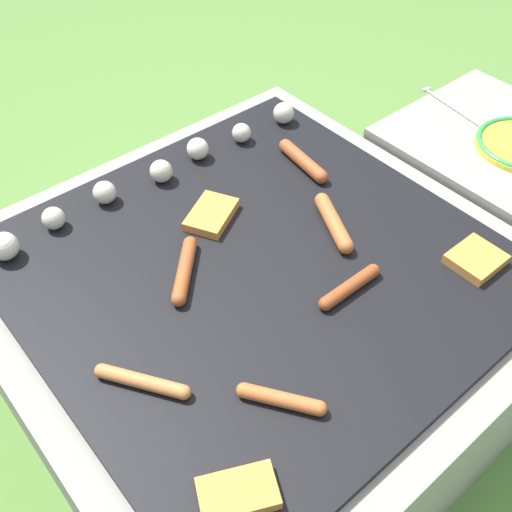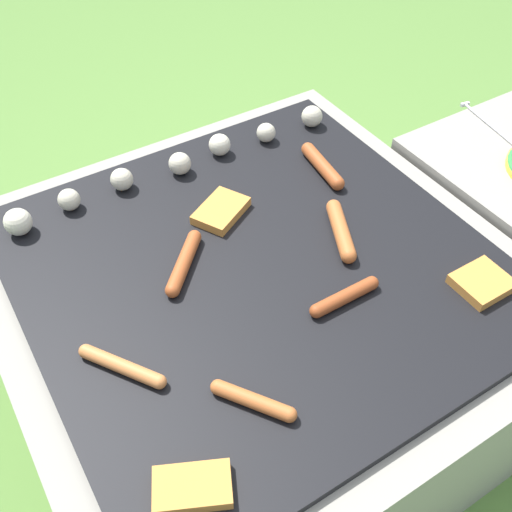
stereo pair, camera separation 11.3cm
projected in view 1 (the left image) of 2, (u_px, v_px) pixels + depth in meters
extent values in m
plane|color=#567F38|center=(256.00, 384.00, 1.45)|extent=(14.00, 14.00, 0.00)
cube|color=gray|center=(256.00, 333.00, 1.30)|extent=(0.97, 0.97, 0.41)
cube|color=black|center=(256.00, 267.00, 1.15)|extent=(0.85, 0.85, 0.02)
cube|color=gray|center=(490.00, 211.00, 1.57)|extent=(0.45, 0.55, 0.42)
cylinder|color=#93421E|center=(350.00, 287.00, 1.08)|extent=(0.12, 0.03, 0.03)
sphere|color=#93421E|center=(373.00, 271.00, 1.11)|extent=(0.03, 0.03, 0.03)
sphere|color=#93421E|center=(325.00, 304.00, 1.06)|extent=(0.03, 0.03, 0.03)
cylinder|color=#C6753D|center=(142.00, 381.00, 0.95)|extent=(0.10, 0.13, 0.02)
sphere|color=#C6753D|center=(102.00, 371.00, 0.96)|extent=(0.02, 0.02, 0.02)
sphere|color=#C6753D|center=(184.00, 392.00, 0.93)|extent=(0.02, 0.02, 0.02)
cylinder|color=#A34C23|center=(303.00, 161.00, 1.34)|extent=(0.05, 0.14, 0.03)
sphere|color=#A34C23|center=(286.00, 146.00, 1.38)|extent=(0.03, 0.03, 0.03)
sphere|color=#A34C23|center=(321.00, 177.00, 1.30)|extent=(0.03, 0.03, 0.03)
cylinder|color=#B7602D|center=(281.00, 399.00, 0.92)|extent=(0.09, 0.11, 0.02)
sphere|color=#B7602D|center=(244.00, 390.00, 0.94)|extent=(0.02, 0.02, 0.02)
sphere|color=#B7602D|center=(319.00, 408.00, 0.91)|extent=(0.02, 0.02, 0.02)
cylinder|color=#A34C23|center=(185.00, 270.00, 1.11)|extent=(0.12, 0.12, 0.03)
sphere|color=#A34C23|center=(190.00, 243.00, 1.16)|extent=(0.03, 0.03, 0.03)
sphere|color=#A34C23|center=(179.00, 299.00, 1.06)|extent=(0.03, 0.03, 0.03)
cylinder|color=#B7602D|center=(333.00, 222.00, 1.20)|extent=(0.09, 0.14, 0.03)
sphere|color=#B7602D|center=(346.00, 246.00, 1.15)|extent=(0.03, 0.03, 0.03)
sphere|color=#B7602D|center=(322.00, 200.00, 1.25)|extent=(0.03, 0.03, 0.03)
cube|color=#D18438|center=(211.00, 215.00, 1.23)|extent=(0.14, 0.12, 0.02)
cube|color=#D18438|center=(476.00, 259.00, 1.14)|extent=(0.10, 0.09, 0.02)
cube|color=#D18438|center=(238.00, 493.00, 0.82)|extent=(0.13, 0.11, 0.02)
sphere|color=beige|center=(4.00, 246.00, 1.14)|extent=(0.06, 0.06, 0.06)
sphere|color=beige|center=(53.00, 218.00, 1.20)|extent=(0.05, 0.05, 0.05)
sphere|color=beige|center=(105.00, 192.00, 1.25)|extent=(0.05, 0.05, 0.05)
sphere|color=beige|center=(161.00, 171.00, 1.30)|extent=(0.05, 0.05, 0.05)
sphere|color=beige|center=(198.00, 149.00, 1.36)|extent=(0.05, 0.05, 0.05)
sphere|color=beige|center=(241.00, 133.00, 1.41)|extent=(0.04, 0.04, 0.04)
sphere|color=beige|center=(284.00, 113.00, 1.46)|extent=(0.05, 0.05, 0.05)
cylinder|color=silver|center=(452.00, 107.00, 1.52)|extent=(0.04, 0.19, 0.01)
cube|color=silver|center=(426.00, 90.00, 1.58)|extent=(0.03, 0.01, 0.01)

